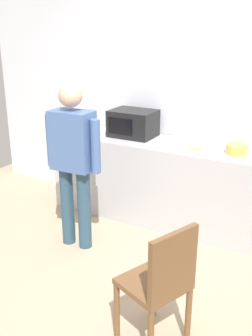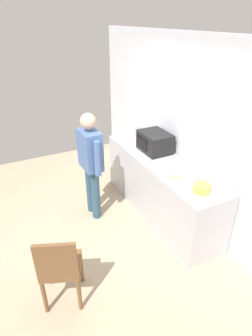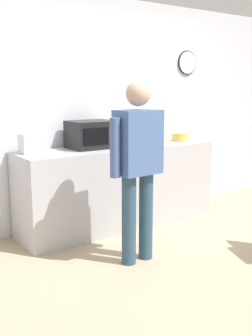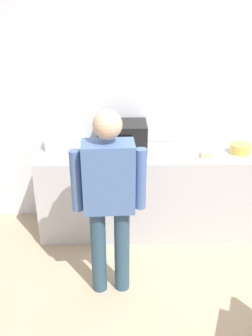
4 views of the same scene
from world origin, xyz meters
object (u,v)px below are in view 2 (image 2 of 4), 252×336
Objects in this scene: salad_bowl at (202,188)px; toaster at (136,130)px; wooden_chair at (60,268)px; sandwich_plate at (174,178)px; microwave at (155,142)px; fork_utensil at (228,192)px; person_standing at (91,159)px; spoon_utensil at (120,138)px.

salad_bowl is 1.90m from toaster.
toaster is at bearing 134.96° from wooden_chair.
sandwich_plate is 1.54m from toaster.
microwave is 2.10× the size of sandwich_plate.
toaster is at bearing -176.26° from fork_utensil.
person_standing is 1.62m from wooden_chair.
microwave is 1.01m from person_standing.
wooden_chair is (1.20, -1.84, -0.56)m from microwave.
person_standing reaches higher than fork_utensil.
person_standing is at bearing -52.04° from spoon_utensil.
toaster reaches higher than wooden_chair.
fork_utensil is at bearing 59.82° from salad_bowl.
spoon_utensil is at bearing 139.98° from wooden_chair.
sandwich_plate is 0.25× the size of wooden_chair.
toaster reaches higher than salad_bowl.
person_standing reaches higher than toaster.
salad_bowl is 1.24× the size of fork_utensil.
spoon_utensil is (-2.06, -0.43, 0.00)m from fork_utensil.
spoon_utensil is 2.51m from wooden_chair.
sandwich_plate is 0.67m from fork_utensil.
person_standing is (-1.48, -1.18, 0.03)m from fork_utensil.
spoon_utensil is (-1.52, -0.03, -0.02)m from sandwich_plate.
microwave is at bearing 20.12° from spoon_utensil.
fork_utensil is (0.16, 0.27, -0.05)m from salad_bowl.
fork_utensil is at bearing 38.48° from person_standing.
fork_utensil and spoon_utensil have the same top height.
sandwich_plate is 1.40× the size of fork_utensil.
spoon_utensil is at bearing -175.21° from salad_bowl.
wooden_chair is (1.89, -1.89, -0.51)m from toaster.
wooden_chair is (-0.17, -2.02, -0.41)m from fork_utensil.
sandwich_plate is 0.14× the size of person_standing.
salad_bowl reaches higher than fork_utensil.
toaster is 1.29× the size of spoon_utensil.
wooden_chair reaches higher than fork_utensil.
spoon_utensil is at bearing -168.18° from fork_utensil.
salad_bowl is 0.13× the size of person_standing.
person_standing is at bearing -96.35° from microwave.
sandwich_plate is at bearing 39.62° from person_standing.
fork_utensil is (1.37, 0.18, -0.15)m from microwave.
salad_bowl is (1.21, -0.09, -0.10)m from microwave.
fork_utensil is 1.89m from person_standing.
toaster is at bearing 170.07° from sandwich_plate.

